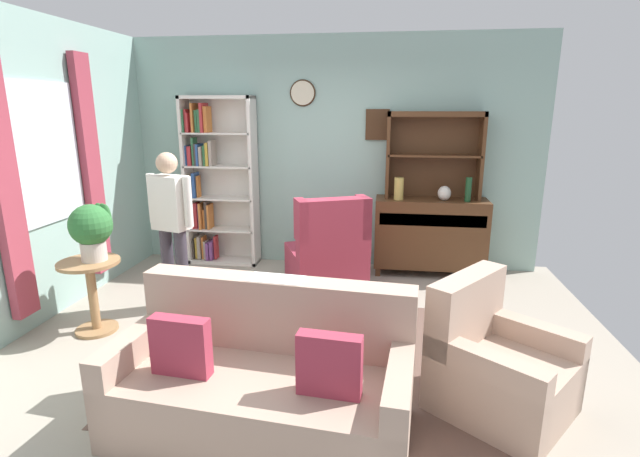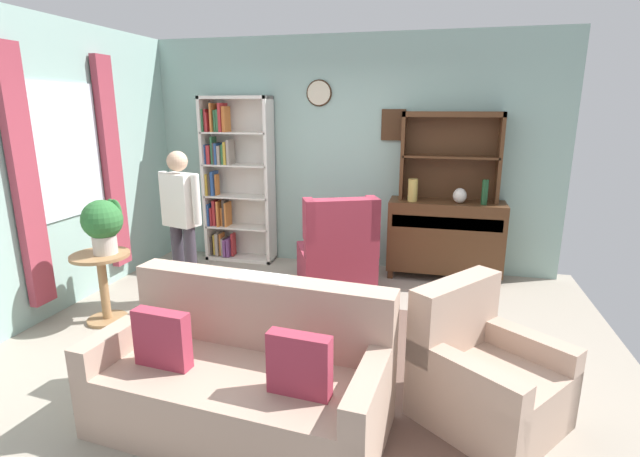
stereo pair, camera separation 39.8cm
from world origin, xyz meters
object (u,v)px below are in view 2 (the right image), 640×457
at_px(sideboard_hutch, 451,144).
at_px(vase_tall, 413,190).
at_px(person_reading, 181,217).
at_px(armchair_floral, 484,378).
at_px(plant_stand, 103,280).
at_px(wingback_chair, 337,255).
at_px(potted_plant_large, 104,222).
at_px(vase_round, 460,196).
at_px(bookshelf, 233,180).
at_px(bottle_wine, 485,192).
at_px(sideboard, 445,236).
at_px(couch_floral, 244,379).

height_order(sideboard_hutch, vase_tall, sideboard_hutch).
xyz_separation_m(vase_tall, person_reading, (-2.19, -1.30, -0.14)).
relative_size(armchair_floral, plant_stand, 1.62).
xyz_separation_m(wingback_chair, potted_plant_large, (-1.89, -1.32, 0.57)).
height_order(armchair_floral, person_reading, person_reading).
distance_m(vase_tall, wingback_chair, 1.15).
xyz_separation_m(vase_round, wingback_chair, (-1.28, -0.56, -0.62)).
distance_m(bookshelf, bottle_wine, 3.07).
bearing_deg(bottle_wine, wingback_chair, -160.89).
relative_size(vase_tall, bottle_wine, 0.92).
distance_m(sideboard, couch_floral, 3.30).
height_order(wingback_chair, potted_plant_large, potted_plant_large).
bearing_deg(bottle_wine, armchair_floral, -93.45).
bearing_deg(bottle_wine, vase_tall, 179.34).
distance_m(sideboard, plant_stand, 3.67).
bearing_deg(sideboard_hutch, wingback_chair, -147.51).
distance_m(vase_tall, vase_round, 0.52).
bearing_deg(bottle_wine, vase_round, 175.05).
bearing_deg(person_reading, armchair_floral, -23.92).
height_order(bookshelf, couch_floral, bookshelf).
distance_m(sideboard, vase_tall, 0.67).
relative_size(potted_plant_large, person_reading, 0.32).
height_order(couch_floral, armchair_floral, couch_floral).
distance_m(armchair_floral, plant_stand, 3.39).
bearing_deg(potted_plant_large, wingback_chair, 34.81).
bearing_deg(vase_tall, person_reading, -149.29).
distance_m(armchair_floral, wingback_chair, 2.44).
distance_m(bookshelf, sideboard, 2.74).
xyz_separation_m(vase_round, couch_floral, (-1.37, -2.98, -0.69)).
height_order(bookshelf, person_reading, bookshelf).
distance_m(bookshelf, plant_stand, 2.20).
relative_size(couch_floral, armchair_floral, 1.74).
xyz_separation_m(sideboard, wingback_chair, (-1.15, -0.62, -0.13)).
distance_m(sideboard_hutch, person_reading, 3.05).
bearing_deg(sideboard_hutch, bottle_wine, -26.96).
height_order(couch_floral, person_reading, person_reading).
bearing_deg(vase_round, person_reading, -154.12).
bearing_deg(sideboard_hutch, plant_stand, -145.96).
height_order(bottle_wine, potted_plant_large, bottle_wine).
relative_size(sideboard, person_reading, 0.83).
bearing_deg(plant_stand, potted_plant_large, 39.40).
distance_m(bookshelf, vase_round, 2.81).
bearing_deg(person_reading, bottle_wine, 23.51).
bearing_deg(armchair_floral, wingback_chair, 124.55).
distance_m(sideboard_hutch, wingback_chair, 1.80).
bearing_deg(couch_floral, sideboard_hutch, 68.55).
bearing_deg(bottle_wine, bookshelf, 176.78).
bearing_deg(bookshelf, wingback_chair, -24.75).
relative_size(bottle_wine, plant_stand, 0.42).
bearing_deg(sideboard_hutch, couch_floral, -111.45).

